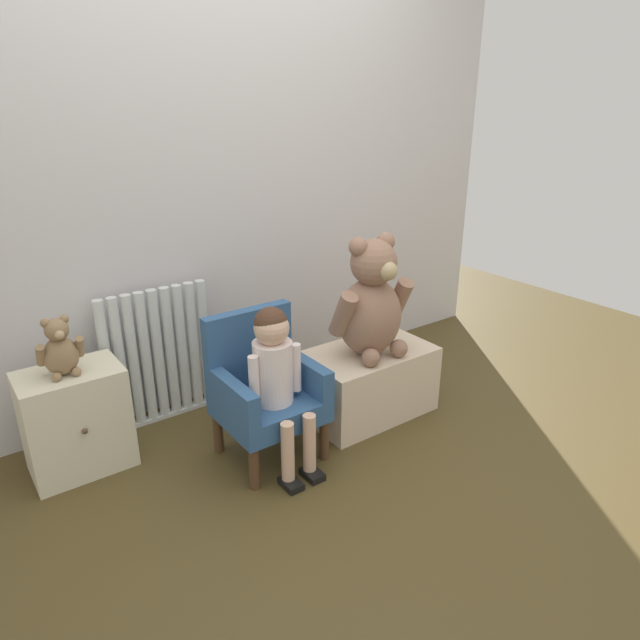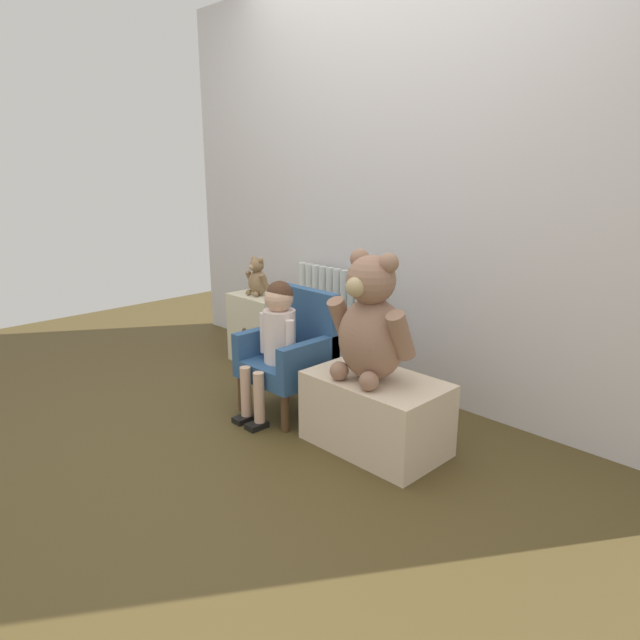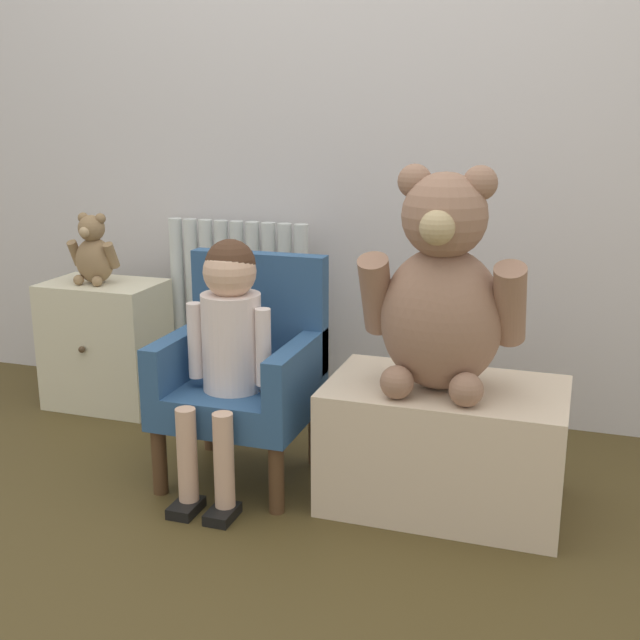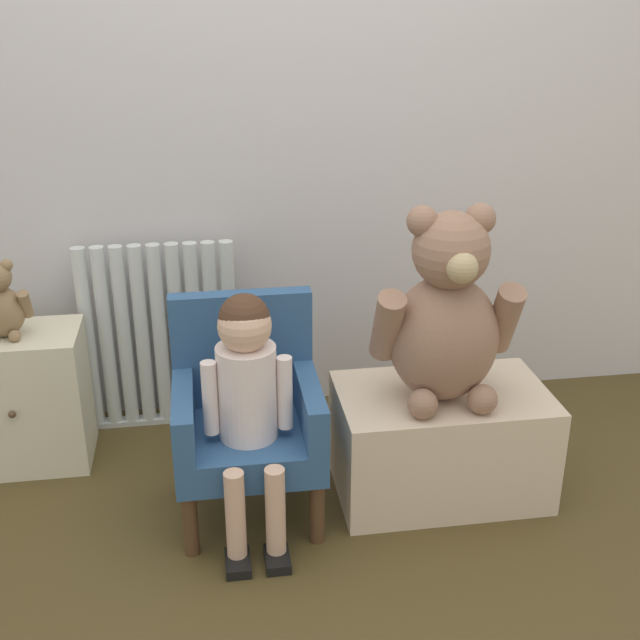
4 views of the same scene
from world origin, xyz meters
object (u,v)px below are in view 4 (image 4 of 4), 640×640
object	(u,v)px
large_teddy_bear	(446,317)
small_teddy_bear	(0,304)
child_armchair	(247,412)
child_figure	(247,384)
radiator	(160,337)
low_bench	(440,441)
small_dresser	(22,398)

from	to	relation	value
large_teddy_bear	small_teddy_bear	xyz separation A→B (m)	(-1.32, 0.39, -0.03)
child_armchair	child_figure	size ratio (longest dim) A/B	0.90
radiator	child_armchair	distance (m)	0.62
low_bench	small_teddy_bear	size ratio (longest dim) A/B	2.55
small_dresser	large_teddy_bear	xyz separation A→B (m)	(1.31, -0.41, 0.38)
large_teddy_bear	small_teddy_bear	world-z (taller)	large_teddy_bear
small_dresser	low_bench	size ratio (longest dim) A/B	0.72
large_teddy_bear	small_teddy_bear	size ratio (longest dim) A/B	2.34
small_dresser	radiator	bearing A→B (deg)	22.65
child_figure	large_teddy_bear	xyz separation A→B (m)	(0.59, 0.07, 0.13)
low_bench	child_armchair	bearing A→B (deg)	179.00
radiator	small_dresser	distance (m)	0.50
child_armchair	small_teddy_bear	distance (m)	0.86
large_teddy_bear	small_teddy_bear	distance (m)	1.38
low_bench	small_teddy_bear	xyz separation A→B (m)	(-1.34, 0.36, 0.40)
small_teddy_bear	small_dresser	bearing A→B (deg)	48.41
radiator	large_teddy_bear	world-z (taller)	large_teddy_bear
small_dresser	child_armchair	size ratio (longest dim) A/B	0.71
large_teddy_bear	small_dresser	bearing A→B (deg)	162.66
child_figure	large_teddy_bear	size ratio (longest dim) A/B	1.23
child_armchair	small_dresser	bearing A→B (deg)	152.90
small_dresser	low_bench	xyz separation A→B (m)	(1.33, -0.38, -0.06)
child_armchair	large_teddy_bear	size ratio (longest dim) A/B	1.11
small_dresser	child_figure	world-z (taller)	child_figure
radiator	large_teddy_bear	distance (m)	1.08
low_bench	small_teddy_bear	bearing A→B (deg)	164.80
low_bench	large_teddy_bear	size ratio (longest dim) A/B	1.09
radiator	child_armchair	size ratio (longest dim) A/B	1.04
child_armchair	low_bench	bearing A→B (deg)	-1.00
radiator	child_figure	distance (m)	0.73
small_dresser	large_teddy_bear	distance (m)	1.42
small_dresser	child_armchair	distance (m)	0.82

